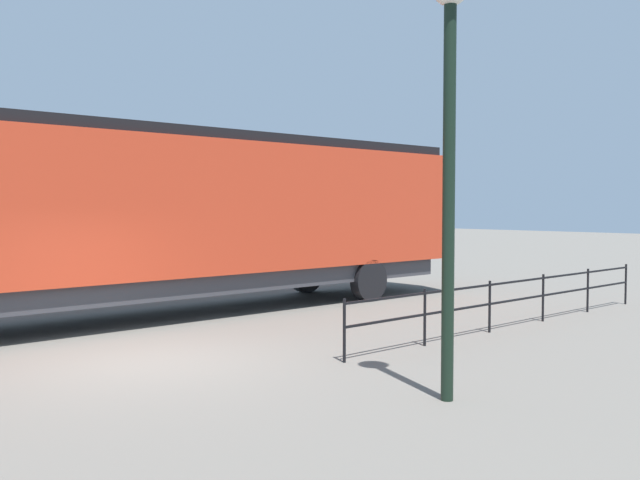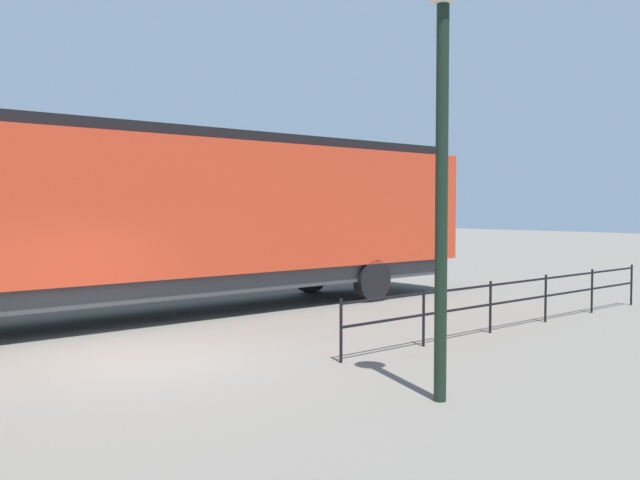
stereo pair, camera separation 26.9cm
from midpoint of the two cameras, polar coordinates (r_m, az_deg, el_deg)
The scene contains 4 objects.
ground_plane at distance 11.60m, azimuth -14.71°, elevation -9.74°, with size 120.00×120.00×0.00m, color #666059.
locomotive at distance 16.05m, azimuth -13.08°, elevation 2.20°, with size 2.85×18.25×4.21m.
lamp_post at distance 9.03m, azimuth 9.74°, elevation 11.09°, with size 0.48×0.48×5.49m.
platform_fence at distance 14.95m, azimuth 15.44°, elevation -4.32°, with size 0.05×10.03×1.03m.
Camera 1 is at (10.01, -5.25, 2.49)m, focal length 38.94 mm.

